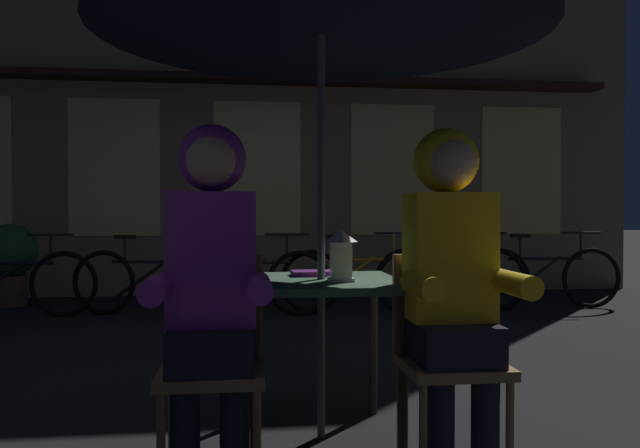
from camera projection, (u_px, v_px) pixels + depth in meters
name	position (u px, v px, depth m)	size (l,w,h in m)	color
ground_plane	(321.00, 437.00, 2.90)	(60.00, 60.00, 0.00)	black
cafe_table	(321.00, 301.00, 2.89)	(0.72, 0.72, 0.74)	#42664C
lantern	(341.00, 254.00, 2.80)	(0.11, 0.11, 0.23)	white
chair_left	(213.00, 354.00, 2.47)	(0.40, 0.40, 0.87)	olive
chair_right	(447.00, 347.00, 2.58)	(0.40, 0.40, 0.87)	olive
person_left_hooded	(211.00, 265.00, 2.40)	(0.45, 0.56, 1.40)	black
person_right_hooded	(451.00, 263.00, 2.52)	(0.45, 0.56, 1.40)	black
shopfront_building	(257.00, 57.00, 8.17)	(10.00, 0.93, 6.20)	#937A56
bicycle_nearest	(9.00, 283.00, 6.13)	(1.68, 0.11, 0.84)	black
bicycle_second	(152.00, 281.00, 6.31)	(1.66, 0.38, 0.84)	black
bicycle_third	(248.00, 282.00, 6.22)	(1.68, 0.08, 0.84)	black
bicycle_fourth	(358.00, 279.00, 6.55)	(1.68, 0.21, 0.84)	black
bicycle_fifth	(452.00, 279.00, 6.49)	(1.68, 0.17, 0.84)	black
bicycle_furthest	(545.00, 277.00, 6.72)	(1.68, 0.13, 0.84)	black
book	(312.00, 273.00, 3.04)	(0.20, 0.14, 0.02)	#661E7A
potted_plant	(10.00, 257.00, 6.94)	(0.60, 0.60, 0.92)	brown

